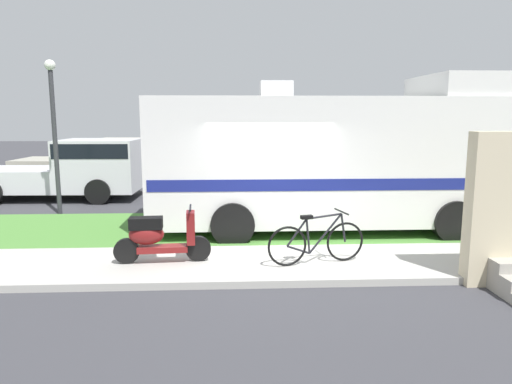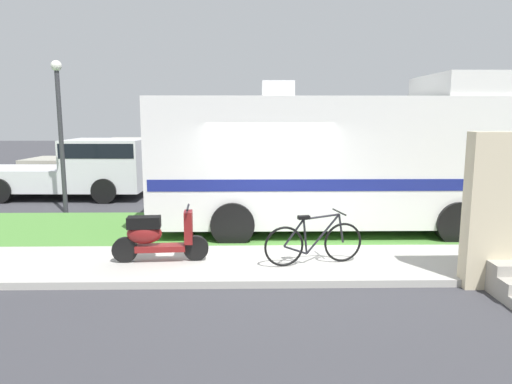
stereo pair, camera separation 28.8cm
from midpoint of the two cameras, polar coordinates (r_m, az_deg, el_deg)
ground_plane at (r=9.49m, az=0.91°, el=-6.85°), size 80.00×80.00×0.00m
sidewalk at (r=8.32m, az=1.44°, el=-8.76°), size 24.00×2.00×0.12m
grass_strip at (r=10.92m, az=0.40°, el=-4.46°), size 24.00×3.40×0.08m
motorhome_rv at (r=10.83m, az=8.50°, el=4.08°), size 7.91×2.78×3.52m
scooter at (r=8.32m, az=-12.71°, el=-5.29°), size 1.66×0.50×0.97m
bicycle at (r=8.12m, az=6.35°, el=-6.00°), size 1.72×0.58×0.90m
pickup_truck_near at (r=16.00m, az=-21.54°, el=2.77°), size 5.35×2.31×1.88m
pickup_truck_far at (r=18.95m, az=-17.97°, el=3.73°), size 5.64×2.48×1.75m
bottle_green at (r=9.58m, az=26.55°, el=-6.16°), size 0.08×0.08×0.30m
street_lamp_post at (r=13.58m, az=-23.88°, el=7.82°), size 0.28×0.28×4.05m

